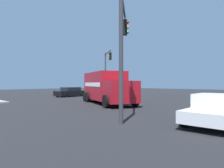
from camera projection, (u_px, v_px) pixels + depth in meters
ground_plane at (109, 103)px, 19.35m from camera, size 100.00×100.00×0.00m
delivery_truck at (106, 87)px, 18.47m from camera, size 8.02×5.62×2.90m
traffic_light_primary at (123, 40)px, 10.29m from camera, size 2.28×3.09×6.31m
traffic_light_secondary at (107, 67)px, 28.34m from camera, size 3.35×2.46×6.34m
pickup_white at (221, 108)px, 9.11m from camera, size 2.25×5.20×1.38m
sedan_black at (70, 92)px, 28.15m from camera, size 2.25×4.40×1.31m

